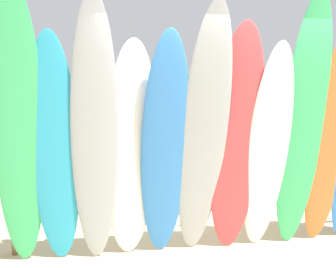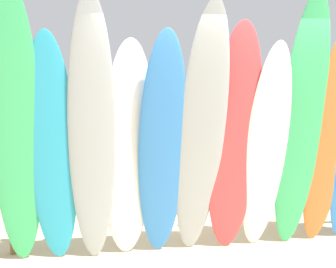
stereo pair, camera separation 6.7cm
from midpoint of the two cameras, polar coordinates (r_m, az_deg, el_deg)
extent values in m
plane|color=#D3BC8C|center=(19.11, -6.79, 2.28)|extent=(60.00, 60.00, 0.00)
cube|color=teal|center=(36.97, -8.85, 5.21)|extent=(60.00, 40.00, 0.02)
cylinder|color=brown|center=(5.30, -19.13, -10.86)|extent=(0.07, 0.07, 0.64)
cylinder|color=brown|center=(5.32, 4.38, -6.68)|extent=(4.42, 0.06, 0.06)
ellipsoid|color=#38B266|center=(4.54, -18.62, -0.12)|extent=(0.55, 0.80, 2.78)
ellipsoid|color=#289EC6|center=(4.59, -14.40, -2.40)|extent=(0.51, 0.62, 2.38)
ellipsoid|color=#999EA3|center=(4.47, -9.60, -0.36)|extent=(0.47, 0.69, 2.71)
ellipsoid|color=white|center=(4.62, -5.11, -2.54)|extent=(0.57, 0.62, 2.31)
ellipsoid|color=#337AD1|center=(4.58, -0.81, -2.07)|extent=(0.50, 0.75, 2.39)
ellipsoid|color=#999EA3|center=(4.61, 4.11, -0.30)|extent=(0.55, 0.86, 2.67)
ellipsoid|color=#D13D42|center=(4.80, 8.21, -1.09)|extent=(0.57, 0.59, 2.49)
ellipsoid|color=white|center=(4.95, 12.04, -2.01)|extent=(0.49, 0.63, 2.30)
ellipsoid|color=#38B266|center=(5.06, 16.20, 0.91)|extent=(0.51, 0.62, 2.80)
ellipsoid|color=orange|center=(5.30, 19.40, -0.69)|extent=(0.50, 0.60, 2.47)
cylinder|color=brown|center=(8.54, -2.14, -2.87)|extent=(0.11, 0.11, 0.71)
cylinder|color=brown|center=(8.25, -2.45, -3.27)|extent=(0.11, 0.11, 0.71)
cube|color=#DB333D|center=(8.34, -2.31, -1.05)|extent=(0.38, 0.24, 0.17)
cube|color=#DB333D|center=(8.29, -2.32, 1.24)|extent=(0.29, 0.41, 0.56)
sphere|color=brown|center=(8.25, -2.33, 3.86)|extent=(0.20, 0.20, 0.20)
cylinder|color=brown|center=(8.52, -2.07, 1.65)|extent=(0.09, 0.09, 0.50)
cylinder|color=brown|center=(8.06, -2.58, 1.25)|extent=(0.09, 0.09, 0.50)
cylinder|color=#9E704C|center=(9.37, 3.34, -1.79)|extent=(0.11, 0.11, 0.74)
cylinder|color=#9E704C|center=(9.14, 2.13, -2.04)|extent=(0.11, 0.11, 0.74)
cube|color=#B23399|center=(9.20, 2.76, -0.01)|extent=(0.40, 0.24, 0.18)
cube|color=#33A36B|center=(9.16, 2.77, 2.14)|extent=(0.42, 0.39, 0.58)
sphere|color=#9E704C|center=(9.12, 2.79, 4.60)|extent=(0.21, 0.21, 0.21)
cylinder|color=#9E704C|center=(9.34, 3.73, 2.46)|extent=(0.09, 0.09, 0.51)
cylinder|color=#9E704C|center=(8.97, 1.78, 2.22)|extent=(0.09, 0.09, 0.51)
cylinder|color=#B7B7BC|center=(9.04, 19.61, -4.14)|extent=(0.02, 0.02, 0.28)
ellipsoid|color=silver|center=(24.06, 9.99, 3.89)|extent=(4.92, 1.38, 0.39)
camera|label=1|loc=(0.03, -90.26, -0.04)|focal=48.54mm
camera|label=2|loc=(0.03, 89.74, 0.04)|focal=48.54mm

